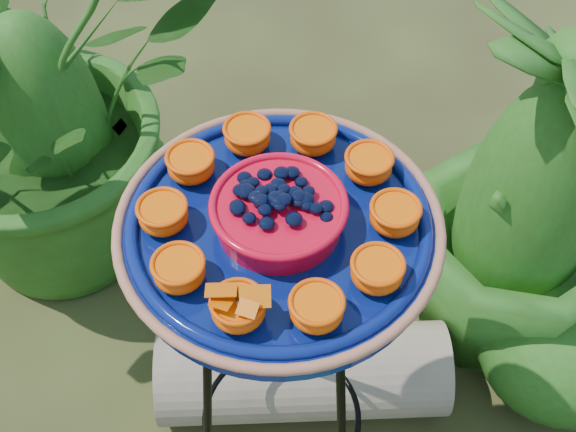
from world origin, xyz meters
name	(u,v)px	position (x,y,z in m)	size (l,w,h in m)	color
tripod_stand	(281,360)	(0.09, 0.06, 0.51)	(0.32, 0.34, 0.84)	black
feeder_dish	(279,225)	(0.09, 0.06, 0.88)	(0.44, 0.44, 0.10)	navy
driftwood_log	(302,373)	(0.09, 0.26, 0.11)	(0.21, 0.21, 0.64)	gray
shrub_back_left	(36,90)	(-0.60, 0.61, 0.50)	(0.89, 0.77, 0.99)	#264D14
shrub_back_right	(531,197)	(0.51, 0.58, 0.45)	(0.50, 0.50, 0.90)	#264D14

